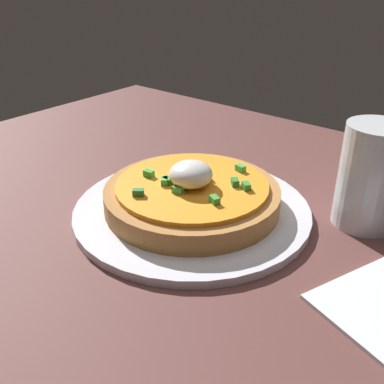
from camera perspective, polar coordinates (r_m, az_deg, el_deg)
dining_table at (r=62.09cm, az=-3.01°, el=-0.65°), size 90.01×75.40×2.25cm
plate at (r=55.63cm, az=0.00°, el=-2.29°), size 29.24×29.24×1.02cm
pizza at (r=54.51cm, az=-0.01°, el=-0.28°), size 21.54×21.54×6.27cm
cup_near at (r=55.27cm, az=21.86°, el=1.51°), size 7.32×7.32×12.34cm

